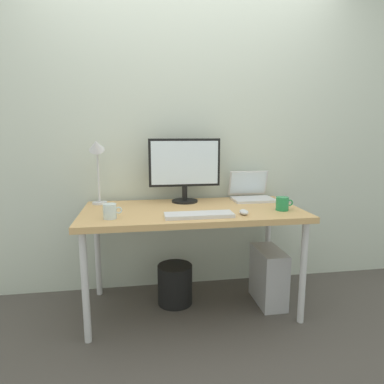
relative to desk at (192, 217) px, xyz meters
The scene contains 12 objects.
ground_plane 0.69m from the desk, ahead, with size 6.00×6.00×0.00m, color #4C4742.
back_wall 0.75m from the desk, 90.00° to the left, with size 4.40×0.04×2.60m, color silver.
desk is the anchor object (origin of this frame).
monitor 0.41m from the desk, 94.40° to the left, with size 0.54×0.20×0.49m.
laptop 0.60m from the desk, 26.56° to the left, with size 0.32×0.28×0.22m.
desk_lamp 0.82m from the desk, 159.93° to the left, with size 0.11×0.16×0.50m.
keyboard 0.24m from the desk, 87.92° to the right, with size 0.44×0.14×0.02m, color silver.
mouse 0.39m from the desk, 35.85° to the right, with size 0.06×0.09×0.03m, color silver.
coffee_mug 0.64m from the desk, 13.44° to the right, with size 0.12×0.09×0.09m.
glass_cup 0.59m from the desk, 160.65° to the right, with size 0.12×0.08×0.09m.
computer_tower 0.75m from the desk, ahead, with size 0.18×0.36×0.42m, color #B2B2B7.
wastebasket 0.56m from the desk, 145.79° to the left, with size 0.26×0.26×0.30m, color black.
Camera 1 is at (-0.36, -2.27, 1.27)m, focal length 31.17 mm.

